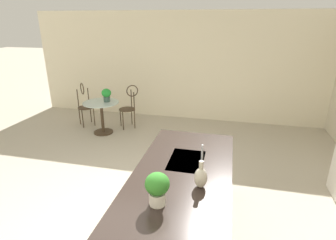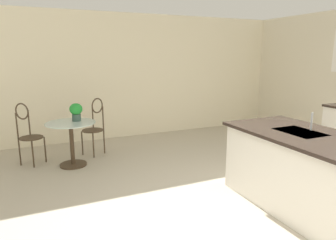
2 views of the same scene
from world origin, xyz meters
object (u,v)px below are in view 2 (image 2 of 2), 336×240
object	(u,v)px
bistro_table	(72,140)
chair_by_island	(95,124)
potted_plant_on_table	(76,111)
chair_near_window	(28,131)

from	to	relation	value
bistro_table	chair_by_island	world-z (taller)	chair_by_island
chair_by_island	bistro_table	bearing A→B (deg)	-44.17
bistro_table	chair_by_island	bearing A→B (deg)	135.83
bistro_table	potted_plant_on_table	distance (m)	0.48
chair_near_window	potted_plant_on_table	bearing A→B (deg)	67.15
potted_plant_on_table	chair_by_island	bearing A→B (deg)	137.88
chair_near_window	potted_plant_on_table	size ratio (longest dim) A/B	3.50
bistro_table	chair_near_window	world-z (taller)	chair_near_window
chair_by_island	chair_near_window	bearing A→B (deg)	-85.62
chair_near_window	potted_plant_on_table	xyz separation A→B (m)	(0.32, 0.76, 0.34)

